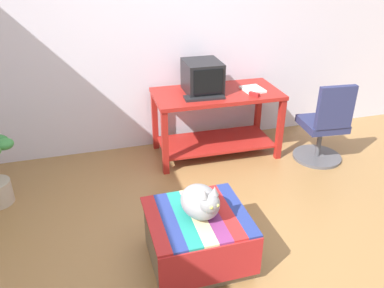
% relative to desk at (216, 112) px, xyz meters
% --- Properties ---
extents(ground_plane, '(14.00, 14.00, 0.00)m').
position_rel_desk_xyz_m(ground_plane, '(-0.53, -1.60, -0.49)').
color(ground_plane, olive).
extents(back_wall, '(8.00, 0.10, 2.60)m').
position_rel_desk_xyz_m(back_wall, '(-0.53, 0.45, 0.81)').
color(back_wall, silver).
rests_on(back_wall, ground_plane).
extents(desk, '(1.34, 0.68, 0.72)m').
position_rel_desk_xyz_m(desk, '(0.00, 0.00, 0.00)').
color(desk, maroon).
rests_on(desk, ground_plane).
extents(tv_monitor, '(0.37, 0.43, 0.32)m').
position_rel_desk_xyz_m(tv_monitor, '(-0.15, 0.05, 0.39)').
color(tv_monitor, black).
rests_on(tv_monitor, desk).
extents(keyboard, '(0.41, 0.17, 0.02)m').
position_rel_desk_xyz_m(keyboard, '(-0.19, -0.14, 0.24)').
color(keyboard, black).
rests_on(keyboard, desk).
extents(book, '(0.22, 0.26, 0.02)m').
position_rel_desk_xyz_m(book, '(0.38, -0.06, 0.24)').
color(book, white).
rests_on(book, desk).
extents(ottoman_with_blanket, '(0.71, 0.66, 0.41)m').
position_rel_desk_xyz_m(ottoman_with_blanket, '(-0.68, -1.55, -0.29)').
color(ottoman_with_blanket, '#7A664C').
rests_on(ottoman_with_blanket, ground_plane).
extents(cat, '(0.36, 0.39, 0.29)m').
position_rel_desk_xyz_m(cat, '(-0.65, -1.56, 0.04)').
color(cat, gray).
rests_on(cat, ottoman_with_blanket).
extents(office_chair, '(0.52, 0.52, 0.89)m').
position_rel_desk_xyz_m(office_chair, '(1.03, -0.48, -0.11)').
color(office_chair, '#4C4C51').
rests_on(office_chair, ground_plane).
extents(stapler, '(0.09, 0.11, 0.04)m').
position_rel_desk_xyz_m(stapler, '(0.32, -0.22, 0.25)').
color(stapler, '#A31E1E').
rests_on(stapler, desk).
extents(pen, '(0.05, 0.14, 0.01)m').
position_rel_desk_xyz_m(pen, '(0.32, 0.02, 0.23)').
color(pen, '#B7B7BC').
rests_on(pen, desk).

